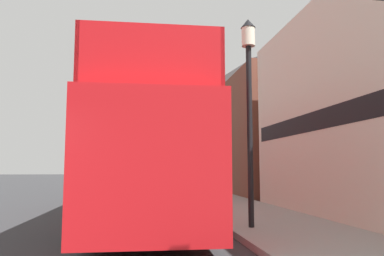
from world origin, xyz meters
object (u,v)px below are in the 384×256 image
(tour_bus, at_px, (148,158))
(lamp_post_second, at_px, (191,128))
(lamp_post_third, at_px, (174,137))
(parked_car_ahead_of_bus, at_px, (154,184))
(lamp_post_nearest, at_px, (249,82))

(tour_bus, relative_size, lamp_post_second, 2.37)
(tour_bus, bearing_deg, lamp_post_third, 82.94)
(tour_bus, bearing_deg, parked_car_ahead_of_bus, 87.60)
(tour_bus, relative_size, lamp_post_nearest, 2.27)
(tour_bus, height_order, lamp_post_nearest, lamp_post_nearest)
(tour_bus, distance_m, parked_car_ahead_of_bus, 9.34)
(tour_bus, distance_m, lamp_post_nearest, 4.07)
(lamp_post_nearest, relative_size, lamp_post_second, 1.04)
(parked_car_ahead_of_bus, height_order, lamp_post_nearest, lamp_post_nearest)
(tour_bus, xyz_separation_m, lamp_post_third, (2.26, 15.28, 1.90))
(lamp_post_nearest, distance_m, lamp_post_third, 18.19)
(lamp_post_second, bearing_deg, lamp_post_third, 89.75)
(lamp_post_nearest, distance_m, lamp_post_second, 9.10)
(lamp_post_third, bearing_deg, tour_bus, -98.41)
(parked_car_ahead_of_bus, distance_m, lamp_post_second, 4.41)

